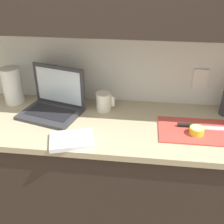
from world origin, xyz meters
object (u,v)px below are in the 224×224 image
Objects in this scene: laptop at (54,102)px; measuring_cup at (104,102)px; lemon_half_cut at (197,131)px; paper_towel_roll at (12,86)px; cutting_board at (193,131)px; knife at (195,126)px.

measuring_cup is (0.30, 0.06, -0.01)m from laptop.
lemon_half_cut is 1.15m from paper_towel_roll.
measuring_cup reaches higher than lemon_half_cut.
cutting_board is 4.91× the size of lemon_half_cut.
lemon_half_cut is (0.82, -0.16, -0.04)m from laptop.
paper_towel_roll is at bearing 176.45° from measuring_cup.
paper_towel_roll is (-0.29, 0.09, 0.05)m from laptop.
lemon_half_cut is 0.33× the size of paper_towel_roll.
cutting_board is 0.03m from knife.
cutting_board is 0.55m from measuring_cup.
cutting_board is at bearing -10.97° from paper_towel_roll.
paper_towel_roll is at bearing 169.72° from knife.
paper_towel_roll is at bearing 169.03° from cutting_board.
cutting_board is (0.81, -0.12, -0.06)m from laptop.
laptop reaches higher than cutting_board.
laptop is 0.82m from cutting_board.
measuring_cup is (-0.53, 0.15, 0.04)m from knife.
paper_towel_roll is (-1.12, 0.25, 0.09)m from lemon_half_cut.
measuring_cup reaches higher than cutting_board.
measuring_cup is at bearing 161.04° from cutting_board.
lemon_half_cut is at bearing -92.16° from knife.
knife is (0.01, 0.03, 0.01)m from cutting_board.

